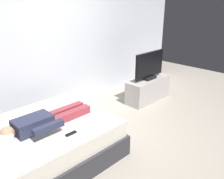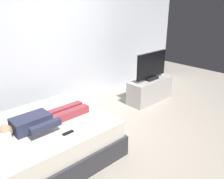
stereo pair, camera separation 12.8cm
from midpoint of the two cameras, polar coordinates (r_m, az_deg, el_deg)
The scene contains 7 objects.
ground_plane at distance 3.79m, azimuth -0.30°, elevation -12.83°, with size 10.00×10.00×0.00m, color #ADA393.
back_wall at distance 4.74m, azimuth -11.31°, elevation 12.02°, with size 6.40×0.10×2.80m, color silver.
bed at distance 3.45m, azimuth -17.74°, elevation -12.50°, with size 1.93×1.54×0.54m.
person at distance 3.24m, azimuth -17.56°, elevation -7.43°, with size 1.26×0.46×0.18m.
remote at distance 3.03m, azimuth -11.15°, elevation -10.47°, with size 0.15×0.04×0.02m, color black.
tv_stand at distance 5.23m, azimuth 8.04°, elevation -0.01°, with size 1.10×0.40×0.50m, color #B7B2AD.
tv at distance 5.06m, azimuth 8.34°, elevation 5.64°, with size 0.88×0.20×0.59m.
Camera 1 is at (-2.26, -2.19, 2.12)m, focal length 37.65 mm.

